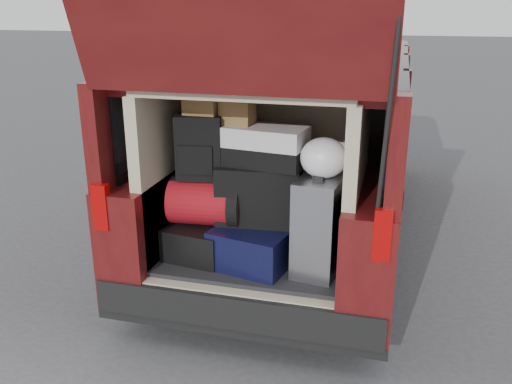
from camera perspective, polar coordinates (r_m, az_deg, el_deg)
ground at (r=3.95m, az=-0.78°, el=-15.00°), size 80.00×80.00×0.00m
minivan at (r=5.25m, az=4.58°, el=4.68°), size 1.90×5.35×2.77m
load_floor at (r=4.03m, az=0.25°, el=-9.63°), size 1.24×1.05×0.55m
black_hardshell at (r=3.87m, az=-5.32°, el=-4.63°), size 0.49×0.62×0.23m
navy_hardshell at (r=3.72m, az=0.29°, el=-5.26°), size 0.61×0.69×0.26m
silver_roller at (r=3.53m, az=6.73°, el=-3.44°), size 0.32×0.46×0.64m
red_duffel at (r=3.72m, az=-5.20°, el=-1.02°), size 0.52×0.36×0.32m
black_soft_case at (r=3.66m, az=0.35°, el=-0.11°), size 0.58×0.38×0.40m
backpack at (r=3.64m, az=-5.95°, el=4.71°), size 0.33×0.23×0.43m
twotone_duffel at (r=3.56m, az=0.61°, el=4.90°), size 0.62×0.38×0.26m
grocery_sack_lower at (r=3.61m, az=-5.69°, el=9.75°), size 0.22×0.18×0.20m
grocery_sack_upper at (r=3.58m, az=-1.98°, el=8.78°), size 0.22×0.18×0.21m
plastic_bag_right at (r=3.39m, az=7.12°, el=3.59°), size 0.32×0.31×0.25m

